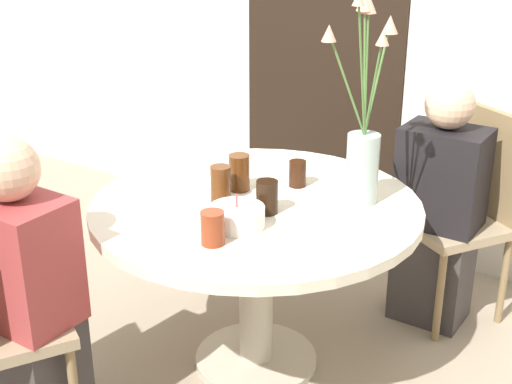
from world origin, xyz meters
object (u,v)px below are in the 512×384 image
Objects in this scene: drink_glass_3 at (213,228)px; person_guest at (438,212)px; side_plate at (202,185)px; chair_far_back at (469,204)px; flower_vase at (363,136)px; drink_glass_2 at (239,173)px; person_woman at (26,304)px; drink_glass_0 at (267,197)px; drink_glass_1 at (221,184)px; birthday_cake at (237,217)px; drink_glass_4 at (297,174)px.

person_guest is (0.38, 1.07, -0.25)m from drink_glass_3.
chair_far_back is at bearing 46.45° from side_plate.
flower_vase reaches higher than drink_glass_2.
drink_glass_2 is 0.13× the size of person_woman.
drink_glass_0 is (-0.23, -0.28, -0.19)m from flower_vase.
drink_glass_1 is 0.35m from drink_glass_3.
flower_vase is 6.86× the size of drink_glass_3.
drink_glass_1 is 0.12× the size of person_guest.
birthday_cake is 0.75m from person_woman.
person_guest is (-0.09, -0.13, -0.01)m from chair_far_back.
drink_glass_3 is (0.19, -0.30, -0.01)m from drink_glass_1.
chair_far_back reaches higher than drink_glass_4.
birthday_cake is 1.60× the size of drink_glass_0.
drink_glass_2 is at bearing 69.84° from person_woman.
drink_glass_3 reaches higher than drink_glass_4.
person_woman is (-0.72, -0.96, -0.45)m from flower_vase.
flower_vase is 4.10× the size of side_plate.
birthday_cake is 0.15m from drink_glass_3.
birthday_cake is at bearing -87.90° from drink_glass_4.
chair_far_back is at bearing 59.07° from person_woman.
drink_glass_4 is at bearing 64.43° from person_woman.
drink_glass_2 is at bearing 123.17° from birthday_cake.
person_guest is (0.71, 0.70, -0.20)m from side_plate.
flower_vase is at bearing -0.51° from drink_glass_4.
flower_vase reaches higher than person_guest.
drink_glass_3 is at bearing -87.31° from drink_glass_4.
drink_glass_0 reaches higher than side_plate.
drink_glass_3 is at bearing -65.80° from drink_glass_2.
birthday_cake is 0.18× the size of person_guest.
drink_glass_4 is 0.09× the size of person_guest.
flower_vase is 1.28m from person_woman.
chair_far_back is at bearing 57.73° from person_guest.
person_guest is (0.57, 0.65, -0.27)m from drink_glass_2.
person_guest is 1.00× the size of person_woman.
drink_glass_1 is 0.32m from drink_glass_4.
drink_glass_2 is at bearing 92.06° from drink_glass_1.
birthday_cake is at bearing -81.92° from chair_far_back.
side_plate is 0.17× the size of person_guest.
drink_glass_2 reaches higher than birthday_cake.
flower_vase is at bearing 19.85° from side_plate.
birthday_cake is 1.02× the size of side_plate.
side_plate is at bearing 152.40° from drink_glass_1.
drink_glass_2 is (0.14, 0.05, 0.06)m from side_plate.
drink_glass_2 is at bearing 20.40° from side_plate.
person_guest is at bearing -90.00° from chair_far_back.
person_guest reaches higher than side_plate.
birthday_cake is 0.25× the size of flower_vase.
side_plate is 0.17× the size of person_woman.
person_woman is (-0.16, -0.75, -0.20)m from side_plate.
chair_far_back is 1.04m from drink_glass_0.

